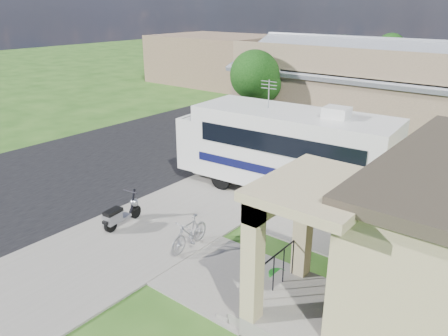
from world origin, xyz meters
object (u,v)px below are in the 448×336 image
Objects in this scene: scooter at (120,214)px; van at (310,86)px; pickup_truck at (256,108)px; bicycle at (190,235)px; motorhome at (284,147)px; garden_hose at (277,277)px; shrub at (372,218)px.

van is at bearing 95.71° from scooter.
van reaches higher than pickup_truck.
bicycle is at bearing 1.39° from scooter.
motorhome is 5.32m from bicycle.
bicycle is at bearing -174.30° from garden_hose.
van is (-7.48, 20.99, 0.49)m from bicycle.
shrub is 2.99m from garden_hose.
motorhome is at bearing 126.82° from pickup_truck.
pickup_truck is at bearing 126.10° from motorhome.
scooter is at bearing -172.89° from garden_hose.
garden_hose is at bearing -63.87° from motorhome.
motorhome is 17.81× the size of garden_hose.
motorhome is 5.16× the size of scooter.
shrub is 0.42× the size of pickup_truck.
van is 23.12m from garden_hose.
bicycle is at bearing 113.96° from pickup_truck.
bicycle reaches higher than garden_hose.
van is at bearing 116.30° from garden_hose.
motorhome reaches higher than pickup_truck.
motorhome reaches higher than garden_hose.
garden_hose is at bearing 1.21° from bicycle.
bicycle is 14.67m from pickup_truck.
shrub is at bearing 132.96° from pickup_truck.
shrub is 21.72m from van.
van is (-11.62, 18.34, -0.32)m from shrub.
bicycle is 3.46× the size of garden_hose.
shrub is 1.60× the size of bicycle.
shrub is 5.53× the size of garden_hose.
scooter is 21.94m from van.
garden_hose is (5.33, 0.67, -0.36)m from scooter.
garden_hose is at bearing -120.28° from shrub.
shrub is at bearing 17.10° from scooter.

